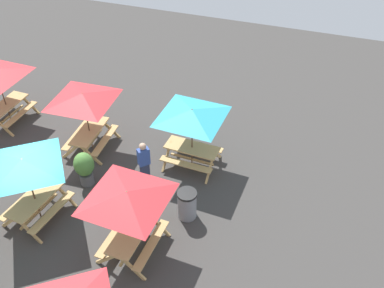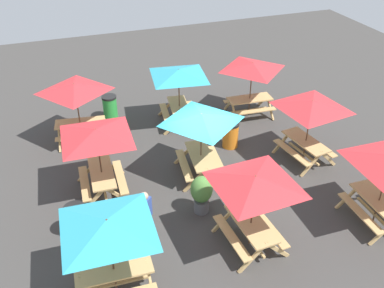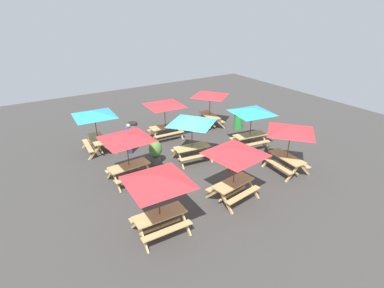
# 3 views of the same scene
# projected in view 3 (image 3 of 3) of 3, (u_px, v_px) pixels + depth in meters

# --- Properties ---
(ground_plane) EXTENTS (31.33, 31.33, 0.00)m
(ground_plane) POSITION_uv_depth(u_px,v_px,m) (190.00, 162.00, 15.12)
(ground_plane) COLOR #3D3A38
(ground_plane) RESTS_ON ground
(picnic_table_0) EXTENTS (2.23, 2.23, 2.34)m
(picnic_table_0) POSITION_uv_depth(u_px,v_px,m) (192.00, 124.00, 14.46)
(picnic_table_0) COLOR tan
(picnic_table_0) RESTS_ON ground
(picnic_table_1) EXTENTS (2.80, 2.80, 2.34)m
(picnic_table_1) POSITION_uv_depth(u_px,v_px,m) (252.00, 113.00, 15.84)
(picnic_table_1) COLOR tan
(picnic_table_1) RESTS_ON ground
(picnic_table_2) EXTENTS (2.83, 2.83, 2.34)m
(picnic_table_2) POSITION_uv_depth(u_px,v_px,m) (94.00, 116.00, 15.40)
(picnic_table_2) COLOR tan
(picnic_table_2) RESTS_ON ground
(picnic_table_3) EXTENTS (2.82, 2.82, 2.34)m
(picnic_table_3) POSITION_uv_depth(u_px,v_px,m) (126.00, 140.00, 12.72)
(picnic_table_3) COLOR tan
(picnic_table_3) RESTS_ON ground
(picnic_table_4) EXTENTS (2.27, 2.27, 2.34)m
(picnic_table_4) POSITION_uv_depth(u_px,v_px,m) (210.00, 96.00, 18.78)
(picnic_table_4) COLOR tan
(picnic_table_4) RESTS_ON ground
(picnic_table_5) EXTENTS (2.12, 2.12, 2.34)m
(picnic_table_5) POSITION_uv_depth(u_px,v_px,m) (291.00, 132.00, 13.45)
(picnic_table_5) COLOR tan
(picnic_table_5) RESTS_ON ground
(picnic_table_6) EXTENTS (2.83, 2.83, 2.34)m
(picnic_table_6) POSITION_uv_depth(u_px,v_px,m) (158.00, 183.00, 9.62)
(picnic_table_6) COLOR tan
(picnic_table_6) RESTS_ON ground
(picnic_table_7) EXTENTS (2.83, 2.83, 2.34)m
(picnic_table_7) POSITION_uv_depth(u_px,v_px,m) (164.00, 106.00, 16.99)
(picnic_table_7) COLOR tan
(picnic_table_7) RESTS_ON ground
(picnic_table_8) EXTENTS (2.80, 2.80, 2.34)m
(picnic_table_8) POSITION_uv_depth(u_px,v_px,m) (235.00, 155.00, 11.44)
(picnic_table_8) COLOR tan
(picnic_table_8) RESTS_ON ground
(trash_bin_green) EXTENTS (0.59, 0.59, 0.98)m
(trash_bin_green) POSITION_uv_depth(u_px,v_px,m) (238.00, 121.00, 19.03)
(trash_bin_green) COLOR green
(trash_bin_green) RESTS_ON ground
(trash_bin_orange) EXTENTS (0.59, 0.59, 0.98)m
(trash_bin_orange) POSITION_uv_depth(u_px,v_px,m) (232.00, 158.00, 14.45)
(trash_bin_orange) COLOR orange
(trash_bin_orange) RESTS_ON ground
(trash_bin_gray) EXTENTS (0.59, 0.59, 0.98)m
(trash_bin_gray) POSITION_uv_depth(u_px,v_px,m) (133.00, 131.00, 17.59)
(trash_bin_gray) COLOR gray
(trash_bin_gray) RESTS_ON ground
(potted_plant_0) EXTENTS (0.65, 0.65, 1.24)m
(potted_plant_0) POSITION_uv_depth(u_px,v_px,m) (156.00, 151.00, 14.65)
(potted_plant_0) COLOR #59595B
(potted_plant_0) RESTS_ON ground
(person_standing) EXTENTS (0.41, 0.41, 1.67)m
(person_standing) POSITION_uv_depth(u_px,v_px,m) (129.00, 138.00, 15.66)
(person_standing) COLOR #2D334C
(person_standing) RESTS_ON ground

